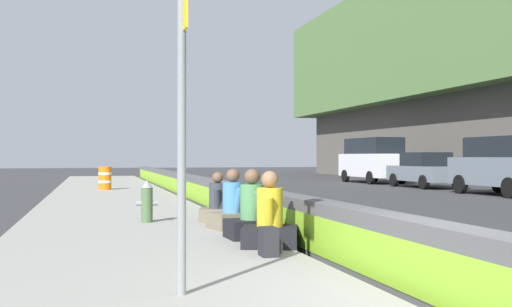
# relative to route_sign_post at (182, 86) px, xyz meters

# --- Properties ---
(jersey_barrier) EXTENTS (76.00, 0.45, 0.85)m
(jersey_barrier) POSITION_rel_route_sign_post_xyz_m (-0.74, -2.47, -1.79)
(jersey_barrier) COLOR #545456
(jersey_barrier) RESTS_ON ground_plane
(route_sign_post) EXTENTS (0.44, 0.09, 3.60)m
(route_sign_post) POSITION_rel_route_sign_post_xyz_m (0.00, 0.00, 0.00)
(route_sign_post) COLOR gray
(route_sign_post) RESTS_ON sidewalk_strip
(fire_hydrant) EXTENTS (0.26, 0.46, 0.88)m
(fire_hydrant) POSITION_rel_route_sign_post_xyz_m (7.04, -0.24, -1.62)
(fire_hydrant) COLOR #47663D
(fire_hydrant) RESTS_ON sidewalk_strip
(seated_person_foreground) EXTENTS (0.93, 1.01, 1.16)m
(seated_person_foreground) POSITION_rel_route_sign_post_xyz_m (2.95, -1.74, -1.71)
(seated_person_foreground) COLOR black
(seated_person_foreground) RESTS_ON sidewalk_strip
(seated_person_middle) EXTENTS (0.76, 0.87, 1.17)m
(seated_person_middle) POSITION_rel_route_sign_post_xyz_m (4.01, -1.74, -1.71)
(seated_person_middle) COLOR black
(seated_person_middle) RESTS_ON sidewalk_strip
(seated_person_rear) EXTENTS (0.88, 0.97, 1.14)m
(seated_person_rear) POSITION_rel_route_sign_post_xyz_m (5.45, -1.72, -1.71)
(seated_person_rear) COLOR #706651
(seated_person_rear) RESTS_ON sidewalk_strip
(seated_person_far) EXTENTS (0.81, 0.89, 1.05)m
(seated_person_far) POSITION_rel_route_sign_post_xyz_m (6.79, -1.69, -1.74)
(seated_person_far) COLOR #706651
(seated_person_far) RESTS_ON sidewalk_strip
(backpack) EXTENTS (0.32, 0.28, 0.40)m
(backpack) POSITION_rel_route_sign_post_xyz_m (2.10, -1.50, -1.88)
(backpack) COLOR #232328
(backpack) RESTS_ON sidewalk_strip
(construction_barrel) EXTENTS (0.54, 0.54, 0.95)m
(construction_barrel) POSITION_rel_route_sign_post_xyz_m (20.51, 0.36, -1.59)
(construction_barrel) COLOR orange
(construction_barrel) RESTS_ON sidewalk_strip
(parked_car_fourth) EXTENTS (4.84, 2.14, 2.28)m
(parked_car_fourth) POSITION_rel_route_sign_post_xyz_m (14.98, -14.63, -1.03)
(parked_car_fourth) COLOR slate
(parked_car_fourth) RESTS_ON ground_plane
(parked_car_midline) EXTENTS (4.51, 1.98, 1.71)m
(parked_car_midline) POSITION_rel_route_sign_post_xyz_m (21.20, -14.71, -1.35)
(parked_car_midline) COLOR slate
(parked_car_midline) RESTS_ON ground_plane
(parked_car_far) EXTENTS (5.16, 2.22, 2.56)m
(parked_car_far) POSITION_rel_route_sign_post_xyz_m (26.83, -14.62, -0.86)
(parked_car_far) COLOR silver
(parked_car_far) RESTS_ON ground_plane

